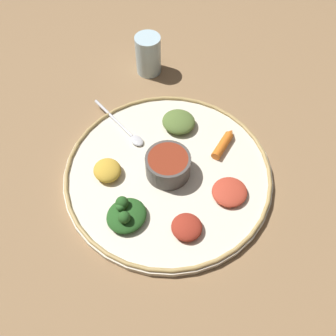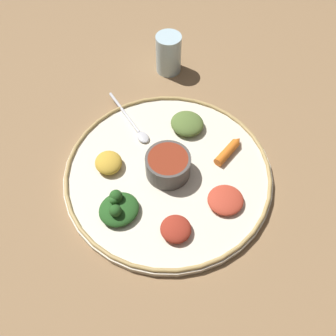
{
  "view_description": "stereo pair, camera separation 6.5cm",
  "coord_description": "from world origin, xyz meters",
  "px_view_note": "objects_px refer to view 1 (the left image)",
  "views": [
    {
      "loc": [
        0.22,
        -0.36,
        0.66
      ],
      "look_at": [
        0.0,
        0.0,
        0.03
      ],
      "focal_mm": 39.83,
      "sensor_mm": 36.0,
      "label": 1
    },
    {
      "loc": [
        0.27,
        -0.32,
        0.66
      ],
      "look_at": [
        0.0,
        0.0,
        0.03
      ],
      "focal_mm": 39.83,
      "sensor_mm": 36.0,
      "label": 2
    }
  ],
  "objects_px": {
    "center_bowl": "(168,165)",
    "greens_pile": "(126,214)",
    "drinking_glass": "(148,57)",
    "carrot_near_spoon": "(224,144)",
    "spoon": "(125,129)"
  },
  "relations": [
    {
      "from": "center_bowl",
      "to": "spoon",
      "type": "bearing_deg",
      "value": 162.35
    },
    {
      "from": "drinking_glass",
      "to": "center_bowl",
      "type": "bearing_deg",
      "value": -49.76
    },
    {
      "from": "drinking_glass",
      "to": "spoon",
      "type": "bearing_deg",
      "value": -70.66
    },
    {
      "from": "carrot_near_spoon",
      "to": "center_bowl",
      "type": "bearing_deg",
      "value": -119.12
    },
    {
      "from": "carrot_near_spoon",
      "to": "spoon",
      "type": "bearing_deg",
      "value": -159.95
    },
    {
      "from": "center_bowl",
      "to": "spoon",
      "type": "xyz_separation_m",
      "value": [
        -0.14,
        0.04,
        -0.02
      ]
    },
    {
      "from": "center_bowl",
      "to": "spoon",
      "type": "distance_m",
      "value": 0.15
    },
    {
      "from": "spoon",
      "to": "greens_pile",
      "type": "relative_size",
      "value": 1.83
    },
    {
      "from": "spoon",
      "to": "carrot_near_spoon",
      "type": "distance_m",
      "value": 0.22
    },
    {
      "from": "center_bowl",
      "to": "greens_pile",
      "type": "bearing_deg",
      "value": -95.7
    },
    {
      "from": "greens_pile",
      "to": "carrot_near_spoon",
      "type": "height_order",
      "value": "greens_pile"
    },
    {
      "from": "center_bowl",
      "to": "spoon",
      "type": "relative_size",
      "value": 0.54
    },
    {
      "from": "carrot_near_spoon",
      "to": "drinking_glass",
      "type": "distance_m",
      "value": 0.31
    },
    {
      "from": "greens_pile",
      "to": "drinking_glass",
      "type": "bearing_deg",
      "value": 117.56
    },
    {
      "from": "drinking_glass",
      "to": "carrot_near_spoon",
      "type": "bearing_deg",
      "value": -25.13
    }
  ]
}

